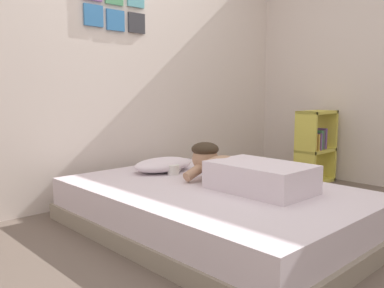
{
  "coord_description": "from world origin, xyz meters",
  "views": [
    {
      "loc": [
        -1.94,
        -1.47,
        0.94
      ],
      "look_at": [
        0.08,
        0.67,
        0.56
      ],
      "focal_mm": 37.65,
      "sensor_mm": 36.0,
      "label": 1
    }
  ],
  "objects_px": {
    "bed": "(213,209)",
    "person_lying": "(244,172)",
    "bookshelf": "(315,145)",
    "coffee_cup": "(174,170)",
    "cell_phone": "(249,184)",
    "pillow": "(163,165)"
  },
  "relations": [
    {
      "from": "person_lying",
      "to": "cell_phone",
      "type": "distance_m",
      "value": 0.13
    },
    {
      "from": "bed",
      "to": "bookshelf",
      "type": "distance_m",
      "value": 1.89
    },
    {
      "from": "bed",
      "to": "pillow",
      "type": "relative_size",
      "value": 3.96
    },
    {
      "from": "pillow",
      "to": "person_lying",
      "type": "bearing_deg",
      "value": -86.62
    },
    {
      "from": "pillow",
      "to": "person_lying",
      "type": "xyz_separation_m",
      "value": [
        0.05,
        -0.79,
        0.05
      ]
    },
    {
      "from": "bed",
      "to": "person_lying",
      "type": "relative_size",
      "value": 2.24
    },
    {
      "from": "person_lying",
      "to": "cell_phone",
      "type": "xyz_separation_m",
      "value": [
        0.09,
        0.02,
        -0.1
      ]
    },
    {
      "from": "pillow",
      "to": "bookshelf",
      "type": "relative_size",
      "value": 0.69
    },
    {
      "from": "bed",
      "to": "cell_phone",
      "type": "bearing_deg",
      "value": -31.09
    },
    {
      "from": "person_lying",
      "to": "coffee_cup",
      "type": "height_order",
      "value": "person_lying"
    },
    {
      "from": "coffee_cup",
      "to": "bookshelf",
      "type": "height_order",
      "value": "bookshelf"
    },
    {
      "from": "pillow",
      "to": "bookshelf",
      "type": "height_order",
      "value": "bookshelf"
    },
    {
      "from": "person_lying",
      "to": "coffee_cup",
      "type": "relative_size",
      "value": 7.36
    },
    {
      "from": "bed",
      "to": "pillow",
      "type": "bearing_deg",
      "value": 82.07
    },
    {
      "from": "bed",
      "to": "person_lying",
      "type": "height_order",
      "value": "person_lying"
    },
    {
      "from": "pillow",
      "to": "cell_phone",
      "type": "relative_size",
      "value": 3.71
    },
    {
      "from": "bookshelf",
      "to": "bed",
      "type": "bearing_deg",
      "value": -170.84
    },
    {
      "from": "bed",
      "to": "person_lying",
      "type": "xyz_separation_m",
      "value": [
        0.13,
        -0.15,
        0.26
      ]
    },
    {
      "from": "pillow",
      "to": "cell_phone",
      "type": "height_order",
      "value": "pillow"
    },
    {
      "from": "bed",
      "to": "bookshelf",
      "type": "xyz_separation_m",
      "value": [
        1.85,
        0.3,
        0.24
      ]
    },
    {
      "from": "person_lying",
      "to": "coffee_cup",
      "type": "bearing_deg",
      "value": 95.85
    },
    {
      "from": "cell_phone",
      "to": "bookshelf",
      "type": "height_order",
      "value": "bookshelf"
    }
  ]
}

